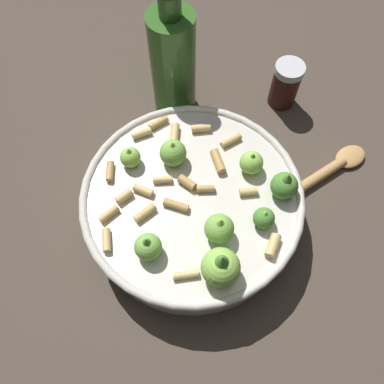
{
  "coord_description": "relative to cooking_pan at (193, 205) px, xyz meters",
  "views": [
    {
      "loc": [
        -0.23,
        0.01,
        0.53
      ],
      "look_at": [
        0.0,
        0.0,
        0.08
      ],
      "focal_mm": 37.19,
      "sensor_mm": 36.0,
      "label": 1
    }
  ],
  "objects": [
    {
      "name": "olive_oil_bottle",
      "position": [
        0.21,
        0.02,
        0.05
      ],
      "size": [
        0.07,
        0.07,
        0.23
      ],
      "color": "#336023",
      "rests_on": "ground"
    },
    {
      "name": "ground_plane",
      "position": [
        0.0,
        0.0,
        -0.04
      ],
      "size": [
        2.4,
        2.4,
        0.0
      ],
      "primitive_type": "plane",
      "color": "#42382D"
    },
    {
      "name": "pepper_shaker",
      "position": [
        0.21,
        -0.16,
        -0.0
      ],
      "size": [
        0.05,
        0.05,
        0.08
      ],
      "color": "#33140F",
      "rests_on": "ground"
    },
    {
      "name": "cooking_pan",
      "position": [
        0.0,
        0.0,
        0.0
      ],
      "size": [
        0.29,
        0.29,
        0.13
      ],
      "color": "beige",
      "rests_on": "ground"
    },
    {
      "name": "wooden_spoon",
      "position": [
        0.04,
        -0.17,
        -0.03
      ],
      "size": [
        0.15,
        0.23,
        0.02
      ],
      "color": "#B2844C",
      "rests_on": "ground"
    }
  ]
}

